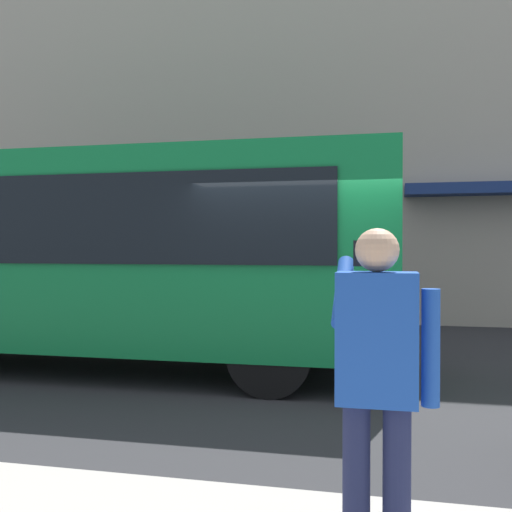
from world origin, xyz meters
name	(u,v)px	position (x,y,z in m)	size (l,w,h in m)	color
ground_plane	(308,387)	(0.00, 0.00, 0.00)	(60.00, 60.00, 0.00)	#2B2B2D
building_facade_far	(348,68)	(-0.02, -6.80, 5.99)	(28.00, 1.55, 12.00)	#A89E8E
red_bus	(82,252)	(3.39, -0.49, 1.68)	(9.05, 2.54, 3.08)	#0F7238
pedestrian_photographer	(378,369)	(-0.94, 4.33, 1.14)	(0.53, 0.52, 1.70)	#1E2347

